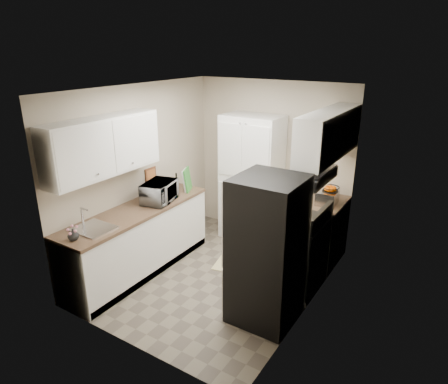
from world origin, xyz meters
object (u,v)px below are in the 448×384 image
(refrigerator, at_px, (267,251))
(pantry_cabinet, at_px, (251,179))
(toaster_oven, at_px, (327,197))
(wine_bottle, at_px, (177,183))
(microwave, at_px, (159,192))
(electric_range, at_px, (296,252))

(refrigerator, bearing_deg, pantry_cabinet, 123.46)
(pantry_cabinet, distance_m, toaster_oven, 1.30)
(refrigerator, xyz_separation_m, toaster_oven, (0.15, 1.53, 0.16))
(wine_bottle, bearing_deg, toaster_oven, 19.15)
(microwave, distance_m, wine_bottle, 0.46)
(pantry_cabinet, xyz_separation_m, electric_range, (1.17, -0.93, -0.52))
(pantry_cabinet, bearing_deg, wine_bottle, -130.23)
(wine_bottle, relative_size, toaster_oven, 0.80)
(refrigerator, relative_size, toaster_oven, 5.20)
(refrigerator, bearing_deg, wine_bottle, 156.89)
(pantry_cabinet, height_order, refrigerator, pantry_cabinet)
(wine_bottle, bearing_deg, microwave, -82.45)
(electric_range, xyz_separation_m, refrigerator, (-0.03, -0.80, 0.37))
(electric_range, relative_size, microwave, 2.17)
(electric_range, relative_size, wine_bottle, 4.30)
(toaster_oven, bearing_deg, wine_bottle, -164.53)
(electric_range, height_order, wine_bottle, wine_bottle)
(pantry_cabinet, height_order, wine_bottle, pantry_cabinet)
(toaster_oven, bearing_deg, refrigerator, -99.29)
(electric_range, height_order, microwave, microwave)
(wine_bottle, bearing_deg, refrigerator, -23.11)
(microwave, bearing_deg, wine_bottle, -6.29)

